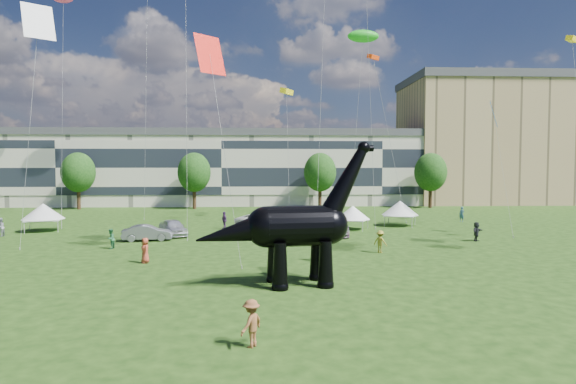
{
  "coord_description": "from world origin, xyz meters",
  "views": [
    {
      "loc": [
        -0.81,
        -23.63,
        6.66
      ],
      "look_at": [
        0.71,
        8.0,
        5.0
      ],
      "focal_mm": 30.0,
      "sensor_mm": 36.0,
      "label": 1
    }
  ],
  "objects": [
    {
      "name": "tree_far_left",
      "position": [
        -30.0,
        53.0,
        6.29
      ],
      "size": [
        5.2,
        5.2,
        9.44
      ],
      "color": "#382314",
      "rests_on": "ground"
    },
    {
      "name": "apartment_block",
      "position": [
        40.0,
        65.0,
        11.0
      ],
      "size": [
        28.0,
        18.0,
        22.0
      ],
      "primitive_type": "cube",
      "color": "tan",
      "rests_on": "ground"
    },
    {
      "name": "gazebo_far",
      "position": [
        14.42,
        29.76,
        1.99
      ],
      "size": [
        5.36,
        5.36,
        2.84
      ],
      "rotation": [
        0.0,
        0.0,
        -0.41
      ],
      "color": "silver",
      "rests_on": "ground"
    },
    {
      "name": "car_dark",
      "position": [
        6.31,
        22.25,
        0.71
      ],
      "size": [
        2.7,
        5.15,
        1.42
      ],
      "primitive_type": "imported",
      "rotation": [
        0.0,
        0.0,
        -0.15
      ],
      "color": "#595960",
      "rests_on": "ground"
    },
    {
      "name": "ground",
      "position": [
        0.0,
        0.0,
        0.0
      ],
      "size": [
        220.0,
        220.0,
        0.0
      ],
      "primitive_type": "plane",
      "color": "#16330C",
      "rests_on": "ground"
    },
    {
      "name": "dinosaur_sculpture",
      "position": [
        0.67,
        3.16,
        3.19
      ],
      "size": [
        10.37,
        3.41,
        8.44
      ],
      "rotation": [
        0.0,
        0.0,
        0.15
      ],
      "color": "black",
      "rests_on": "ground"
    },
    {
      "name": "tree_far_right",
      "position": [
        26.0,
        53.0,
        6.29
      ],
      "size": [
        5.2,
        5.2,
        9.44
      ],
      "color": "#382314",
      "rests_on": "ground"
    },
    {
      "name": "terrace_row",
      "position": [
        -8.0,
        62.0,
        6.0
      ],
      "size": [
        78.0,
        11.0,
        12.0
      ],
      "primitive_type": "cube",
      "color": "beige",
      "rests_on": "ground"
    },
    {
      "name": "car_grey",
      "position": [
        -11.42,
        19.95,
        0.72
      ],
      "size": [
        4.57,
        2.19,
        1.44
      ],
      "primitive_type": "imported",
      "rotation": [
        0.0,
        0.0,
        1.73
      ],
      "color": "slate",
      "rests_on": "ground"
    },
    {
      "name": "car_silver",
      "position": [
        -9.69,
        22.97,
        0.81
      ],
      "size": [
        3.82,
        5.09,
        1.61
      ],
      "primitive_type": "imported",
      "rotation": [
        0.0,
        0.0,
        0.46
      ],
      "color": "silver",
      "rests_on": "ground"
    },
    {
      "name": "visitors",
      "position": [
        -1.84,
        14.54,
        0.88
      ],
      "size": [
        49.86,
        40.57,
        1.86
      ],
      "color": "#522C64",
      "rests_on": "ground"
    },
    {
      "name": "gazebo_left",
      "position": [
        -23.74,
        27.02,
        2.03
      ],
      "size": [
        5.13,
        5.13,
        2.89
      ],
      "rotation": [
        0.0,
        0.0,
        0.28
      ],
      "color": "silver",
      "rests_on": "ground"
    },
    {
      "name": "gazebo_near",
      "position": [
        8.51,
        26.85,
        1.78
      ],
      "size": [
        4.76,
        4.76,
        2.53
      ],
      "rotation": [
        0.0,
        0.0,
        -0.41
      ],
      "color": "white",
      "rests_on": "ground"
    },
    {
      "name": "tree_mid_right",
      "position": [
        8.0,
        53.0,
        6.29
      ],
      "size": [
        5.2,
        5.2,
        9.44
      ],
      "color": "#382314",
      "rests_on": "ground"
    },
    {
      "name": "car_white",
      "position": [
        -1.19,
        28.53,
        0.79
      ],
      "size": [
        6.25,
        4.43,
        1.58
      ],
      "primitive_type": "imported",
      "rotation": [
        0.0,
        0.0,
        1.22
      ],
      "color": "silver",
      "rests_on": "ground"
    },
    {
      "name": "tree_mid_left",
      "position": [
        -12.0,
        53.0,
        6.29
      ],
      "size": [
        5.2,
        5.2,
        9.44
      ],
      "color": "#382314",
      "rests_on": "ground"
    }
  ]
}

